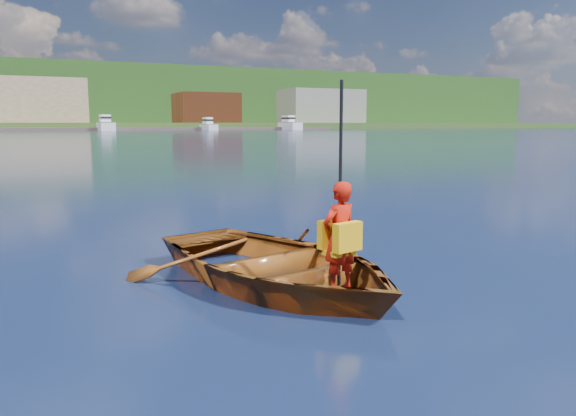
# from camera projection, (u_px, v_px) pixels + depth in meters

# --- Properties ---
(ground) EXTENTS (600.00, 600.00, 0.00)m
(ground) POSITION_uv_depth(u_px,v_px,m) (318.00, 267.00, 7.32)
(ground) COLOR #14213E
(ground) RESTS_ON ground
(rowboat) EXTENTS (3.53, 4.27, 0.77)m
(rowboat) POSITION_uv_depth(u_px,v_px,m) (275.00, 264.00, 6.50)
(rowboat) COLOR brown
(rowboat) RESTS_ON ground
(child_paddler) EXTENTS (0.48, 0.41, 2.20)m
(child_paddler) POSITION_uv_depth(u_px,v_px,m) (339.00, 236.00, 5.83)
(child_paddler) COLOR red
(child_paddler) RESTS_ON ground
(shoreline) EXTENTS (400.00, 140.00, 22.00)m
(shoreline) POSITION_uv_depth(u_px,v_px,m) (44.00, 101.00, 219.60)
(shoreline) COLOR #2E5720
(shoreline) RESTS_ON ground
(dock) EXTENTS (160.04, 6.16, 0.80)m
(dock) POSITION_uv_depth(u_px,v_px,m) (42.00, 129.00, 140.21)
(dock) COLOR brown
(dock) RESTS_ON ground
(waterfront_buildings) EXTENTS (202.00, 16.00, 14.00)m
(waterfront_buildings) POSITION_uv_depth(u_px,v_px,m) (17.00, 101.00, 152.17)
(waterfront_buildings) COLOR brown
(waterfront_buildings) RESTS_ON ground
(marina_yachts) EXTENTS (143.02, 12.21, 4.39)m
(marina_yachts) POSITION_uv_depth(u_px,v_px,m) (19.00, 125.00, 133.78)
(marina_yachts) COLOR white
(marina_yachts) RESTS_ON ground
(hillside_trees) EXTENTS (322.97, 89.71, 27.24)m
(hillside_trees) POSITION_uv_depth(u_px,v_px,m) (6.00, 81.00, 215.59)
(hillside_trees) COLOR #382314
(hillside_trees) RESTS_ON ground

